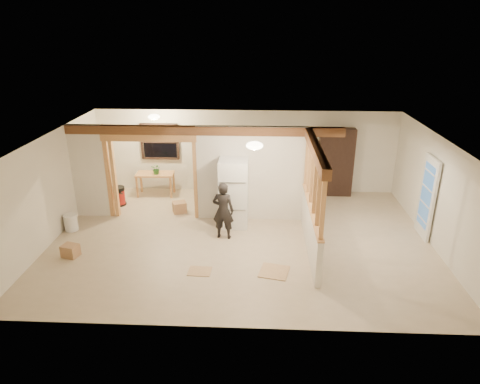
{
  "coord_description": "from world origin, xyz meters",
  "views": [
    {
      "loc": [
        0.4,
        -9.21,
        4.9
      ],
      "look_at": [
        -0.05,
        0.4,
        1.06
      ],
      "focal_mm": 32.0,
      "sensor_mm": 36.0,
      "label": 1
    }
  ],
  "objects_px": {
    "bookshelf": "(336,162)",
    "work_table": "(156,184)",
    "refrigerator": "(234,193)",
    "woman": "(223,211)",
    "shop_vac": "(118,196)"
  },
  "relations": [
    {
      "from": "woman",
      "to": "work_table",
      "type": "bearing_deg",
      "value": -41.18
    },
    {
      "from": "refrigerator",
      "to": "woman",
      "type": "relative_size",
      "value": 1.23
    },
    {
      "from": "refrigerator",
      "to": "bookshelf",
      "type": "height_order",
      "value": "bookshelf"
    },
    {
      "from": "refrigerator",
      "to": "work_table",
      "type": "distance_m",
      "value": 3.19
    },
    {
      "from": "bookshelf",
      "to": "work_table",
      "type": "bearing_deg",
      "value": -176.9
    },
    {
      "from": "work_table",
      "to": "bookshelf",
      "type": "height_order",
      "value": "bookshelf"
    },
    {
      "from": "refrigerator",
      "to": "shop_vac",
      "type": "height_order",
      "value": "refrigerator"
    },
    {
      "from": "work_table",
      "to": "woman",
      "type": "bearing_deg",
      "value": -51.91
    },
    {
      "from": "bookshelf",
      "to": "refrigerator",
      "type": "bearing_deg",
      "value": -142.56
    },
    {
      "from": "shop_vac",
      "to": "bookshelf",
      "type": "relative_size",
      "value": 0.27
    },
    {
      "from": "work_table",
      "to": "shop_vac",
      "type": "height_order",
      "value": "work_table"
    },
    {
      "from": "shop_vac",
      "to": "woman",
      "type": "bearing_deg",
      "value": -30.3
    },
    {
      "from": "woman",
      "to": "shop_vac",
      "type": "distance_m",
      "value": 3.7
    },
    {
      "from": "refrigerator",
      "to": "shop_vac",
      "type": "xyz_separation_m",
      "value": [
        -3.38,
        1.12,
        -0.6
      ]
    },
    {
      "from": "bookshelf",
      "to": "woman",
      "type": "bearing_deg",
      "value": -136.52
    }
  ]
}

